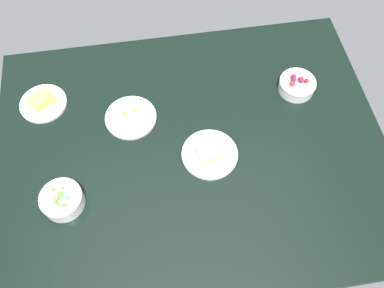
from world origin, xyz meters
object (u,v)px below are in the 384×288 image
plate_cheese (43,102)px  bowl_peas (62,200)px  plate_eggs (131,117)px  bowl_berries (297,85)px  plate_sandwich (210,153)px

plate_cheese → bowl_peas: bearing=-79.6°
plate_eggs → plate_cheese: bearing=160.3°
bowl_berries → plate_sandwich: bearing=-148.4°
bowl_peas → plate_cheese: bearing=100.4°
plate_cheese → plate_sandwich: bearing=-28.2°
bowl_peas → plate_sandwich: bearing=11.6°
bowl_peas → plate_cheese: 41.29cm
bowl_berries → plate_sandwich: size_ratio=0.71×
plate_sandwich → plate_eggs: size_ratio=1.04×
bowl_berries → plate_eggs: (-62.50, -3.43, -1.51)cm
bowl_peas → plate_eggs: (23.82, 29.40, -1.92)cm
plate_eggs → plate_sandwich: bearing=-37.2°
bowl_peas → plate_eggs: bowl_peas is taller
plate_sandwich → plate_cheese: bearing=151.8°
bowl_berries → bowl_peas: (-86.32, -32.83, 0.41)cm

